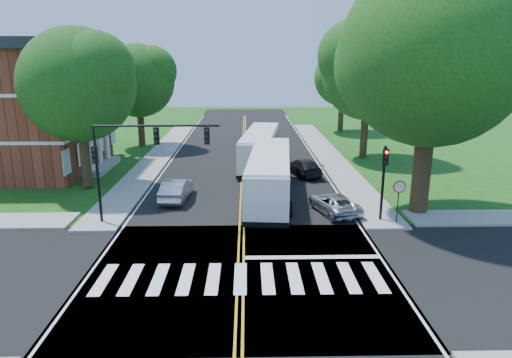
{
  "coord_description": "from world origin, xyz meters",
  "views": [
    {
      "loc": [
        0.31,
        -18.8,
        9.48
      ],
      "look_at": [
        0.85,
        7.45,
        2.4
      ],
      "focal_mm": 32.0,
      "sensor_mm": 36.0,
      "label": 1
    }
  ],
  "objects_px": {
    "bus_lead": "(270,175)",
    "hatchback": "(176,189)",
    "signal_ne": "(384,173)",
    "signal_nw": "(137,150)",
    "bus_follow": "(260,147)",
    "dark_sedan": "(303,167)",
    "suv": "(334,203)"
  },
  "relations": [
    {
      "from": "hatchback",
      "to": "signal_nw",
      "type": "bearing_deg",
      "value": 77.33
    },
    {
      "from": "bus_lead",
      "to": "hatchback",
      "type": "distance_m",
      "value": 6.44
    },
    {
      "from": "signal_ne",
      "to": "bus_follow",
      "type": "xyz_separation_m",
      "value": [
        -6.69,
        14.77,
        -1.35
      ]
    },
    {
      "from": "bus_follow",
      "to": "dark_sedan",
      "type": "height_order",
      "value": "bus_follow"
    },
    {
      "from": "signal_nw",
      "to": "hatchback",
      "type": "relative_size",
      "value": 1.61
    },
    {
      "from": "hatchback",
      "to": "signal_ne",
      "type": "bearing_deg",
      "value": 164.19
    },
    {
      "from": "bus_lead",
      "to": "dark_sedan",
      "type": "relative_size",
      "value": 2.68
    },
    {
      "from": "signal_nw",
      "to": "bus_lead",
      "type": "distance_m",
      "value": 9.49
    },
    {
      "from": "bus_follow",
      "to": "suv",
      "type": "bearing_deg",
      "value": 115.43
    },
    {
      "from": "signal_ne",
      "to": "suv",
      "type": "relative_size",
      "value": 1.01
    },
    {
      "from": "signal_ne",
      "to": "hatchback",
      "type": "relative_size",
      "value": 0.99
    },
    {
      "from": "signal_nw",
      "to": "suv",
      "type": "bearing_deg",
      "value": 8.26
    },
    {
      "from": "signal_nw",
      "to": "bus_lead",
      "type": "relative_size",
      "value": 0.57
    },
    {
      "from": "suv",
      "to": "bus_lead",
      "type": "bearing_deg",
      "value": -54.96
    },
    {
      "from": "signal_ne",
      "to": "hatchback",
      "type": "xyz_separation_m",
      "value": [
        -12.69,
        4.56,
        -2.22
      ]
    },
    {
      "from": "bus_lead",
      "to": "dark_sedan",
      "type": "height_order",
      "value": "bus_lead"
    },
    {
      "from": "suv",
      "to": "hatchback",
      "type": "bearing_deg",
      "value": -31.78
    },
    {
      "from": "bus_follow",
      "to": "hatchback",
      "type": "relative_size",
      "value": 2.7
    },
    {
      "from": "signal_nw",
      "to": "signal_ne",
      "type": "relative_size",
      "value": 1.62
    },
    {
      "from": "bus_follow",
      "to": "suv",
      "type": "xyz_separation_m",
      "value": [
        4.22,
        -13.1,
        -1.0
      ]
    },
    {
      "from": "bus_follow",
      "to": "dark_sedan",
      "type": "distance_m",
      "value": 5.09
    },
    {
      "from": "signal_nw",
      "to": "dark_sedan",
      "type": "relative_size",
      "value": 1.54
    },
    {
      "from": "suv",
      "to": "dark_sedan",
      "type": "relative_size",
      "value": 0.94
    },
    {
      "from": "bus_lead",
      "to": "hatchback",
      "type": "relative_size",
      "value": 2.81
    },
    {
      "from": "signal_ne",
      "to": "signal_nw",
      "type": "bearing_deg",
      "value": -179.95
    },
    {
      "from": "hatchback",
      "to": "dark_sedan",
      "type": "bearing_deg",
      "value": -141.17
    },
    {
      "from": "bus_follow",
      "to": "hatchback",
      "type": "bearing_deg",
      "value": 67.14
    },
    {
      "from": "signal_nw",
      "to": "bus_follow",
      "type": "xyz_separation_m",
      "value": [
        7.36,
        14.78,
        -2.76
      ]
    },
    {
      "from": "bus_follow",
      "to": "dark_sedan",
      "type": "xyz_separation_m",
      "value": [
        3.45,
        -3.63,
        -0.93
      ]
    },
    {
      "from": "signal_ne",
      "to": "bus_lead",
      "type": "bearing_deg",
      "value": 142.86
    },
    {
      "from": "hatchback",
      "to": "dark_sedan",
      "type": "distance_m",
      "value": 11.52
    },
    {
      "from": "signal_ne",
      "to": "suv",
      "type": "distance_m",
      "value": 3.79
    }
  ]
}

